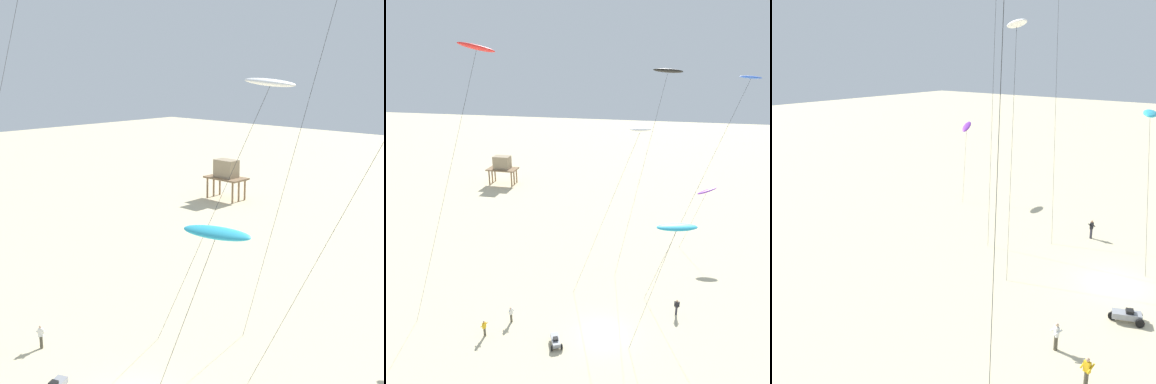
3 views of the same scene
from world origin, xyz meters
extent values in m
cylinder|color=#262626|center=(1.96, 12.01, 11.53)|extent=(4.51, 2.74, 23.07)
ellipsoid|color=#33BFE0|center=(5.81, 0.58, 11.29)|extent=(3.54, 1.74, 0.62)
cylinder|color=#262626|center=(4.16, -0.41, 5.57)|extent=(3.33, 2.02, 11.15)
ellipsoid|color=white|center=(1.90, 9.90, 17.64)|extent=(2.74, 3.19, 0.85)
cylinder|color=#262626|center=(-1.19, 8.03, 8.73)|extent=(6.22, 3.76, 17.47)
cylinder|color=#262626|center=(7.73, 9.21, 11.29)|extent=(8.66, 5.24, 22.60)
cylinder|color=#4C4738|center=(-9.08, -0.11, 0.44)|extent=(0.22, 0.22, 0.88)
cube|color=white|center=(-9.08, -0.11, 1.17)|extent=(0.37, 0.39, 0.58)
sphere|color=beige|center=(-9.08, -0.11, 1.57)|extent=(0.20, 0.20, 0.20)
cylinder|color=white|center=(-9.22, -0.28, 1.22)|extent=(0.44, 0.39, 0.39)
cylinder|color=white|center=(-8.94, 0.06, 1.22)|extent=(0.44, 0.39, 0.39)
cylinder|color=#846647|center=(-29.28, 39.23, 1.51)|extent=(0.28, 0.28, 3.02)
cylinder|color=#846647|center=(-24.56, 39.23, 1.51)|extent=(0.28, 0.28, 3.02)
cylinder|color=#846647|center=(-29.28, 42.02, 1.51)|extent=(0.28, 0.28, 3.02)
cylinder|color=#846647|center=(-24.56, 42.02, 1.51)|extent=(0.28, 0.28, 3.02)
cylinder|color=#846647|center=(-29.28, 40.62, 1.51)|extent=(0.28, 0.28, 3.02)
cylinder|color=#846647|center=(-24.56, 40.62, 1.51)|extent=(0.28, 0.28, 3.02)
cube|color=#846647|center=(-26.92, 40.62, 3.14)|extent=(5.90, 3.48, 0.24)
cube|color=#9E896B|center=(-26.92, 40.62, 4.53)|extent=(3.24, 2.09, 2.54)
cube|color=black|center=(-3.96, -2.36, 0.72)|extent=(0.58, 0.58, 0.20)
cylinder|color=black|center=(-4.35, -1.49, 0.26)|extent=(0.32, 0.52, 0.52)
camera|label=1|loc=(20.32, -16.28, 18.38)|focal=48.86mm
camera|label=2|loc=(4.09, -29.68, 24.59)|focal=36.33mm
camera|label=3|loc=(-27.92, -8.69, 15.27)|focal=40.73mm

